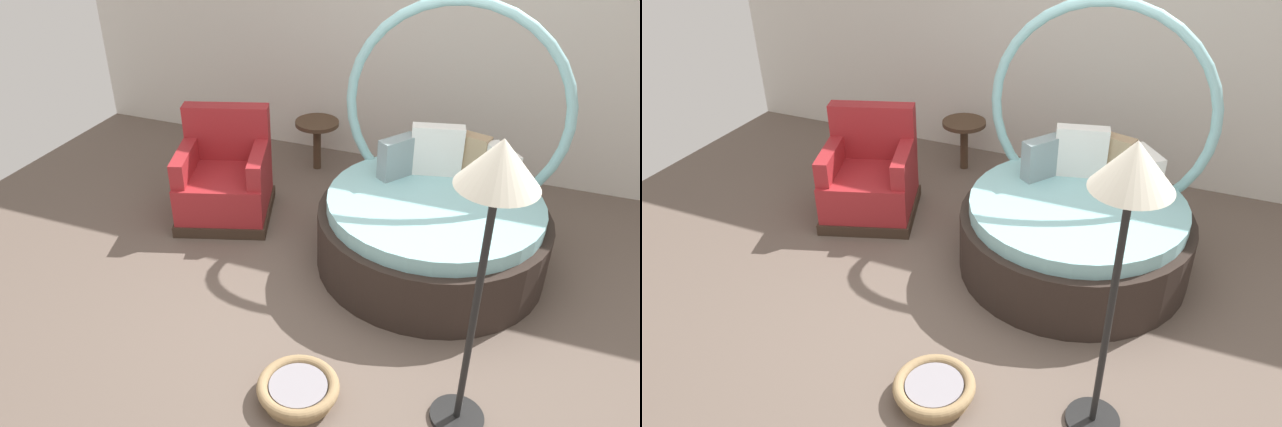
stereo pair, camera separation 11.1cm
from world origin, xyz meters
TOP-DOWN VIEW (x-y plane):
  - ground_plane at (0.00, 0.00)m, footprint 8.00×8.00m
  - back_wall at (0.00, 2.59)m, footprint 8.00×0.12m
  - round_daybed at (0.32, 0.88)m, footprint 1.79×1.79m
  - red_armchair at (-1.57, 0.94)m, footprint 1.01×1.01m
  - pet_basket at (-0.12, -0.85)m, footprint 0.51×0.51m
  - side_table at (-1.13, 2.06)m, footprint 0.44×0.44m
  - floor_lamp at (0.82, -0.66)m, footprint 0.40×0.40m

SIDE VIEW (x-z plane):
  - ground_plane at x=0.00m, z-range -0.02..0.00m
  - pet_basket at x=-0.12m, z-range 0.01..0.14m
  - red_armchair at x=-1.57m, z-range -0.14..0.80m
  - round_daybed at x=0.32m, z-range -0.60..1.41m
  - side_table at x=-1.13m, z-range 0.17..0.69m
  - back_wall at x=0.00m, z-range 0.00..3.03m
  - floor_lamp at x=0.82m, z-range 0.62..2.44m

